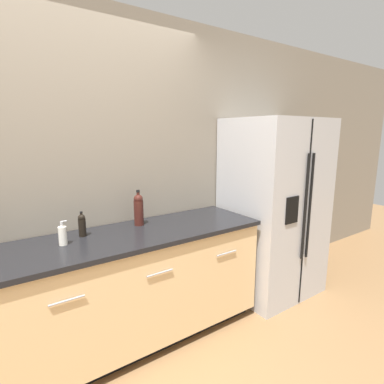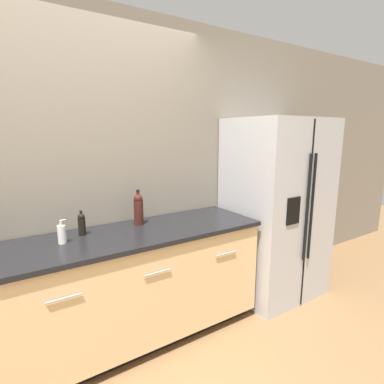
{
  "view_description": "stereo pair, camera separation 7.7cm",
  "coord_description": "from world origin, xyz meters",
  "px_view_note": "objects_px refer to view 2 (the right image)",
  "views": [
    {
      "loc": [
        -0.4,
        -1.31,
        1.64
      ],
      "look_at": [
        1.0,
        0.71,
        1.16
      ],
      "focal_mm": 28.0,
      "sensor_mm": 36.0,
      "label": 1
    },
    {
      "loc": [
        -0.33,
        -1.35,
        1.64
      ],
      "look_at": [
        1.0,
        0.71,
        1.16
      ],
      "focal_mm": 28.0,
      "sensor_mm": 36.0,
      "label": 2
    }
  ],
  "objects_px": {
    "wine_bottle": "(139,209)",
    "oil_bottle": "(82,224)",
    "refrigerator": "(276,209)",
    "soap_dispenser": "(62,234)"
  },
  "relations": [
    {
      "from": "refrigerator",
      "to": "oil_bottle",
      "type": "height_order",
      "value": "refrigerator"
    },
    {
      "from": "wine_bottle",
      "to": "soap_dispenser",
      "type": "xyz_separation_m",
      "value": [
        -0.61,
        -0.12,
        -0.07
      ]
    },
    {
      "from": "wine_bottle",
      "to": "oil_bottle",
      "type": "distance_m",
      "value": 0.45
    },
    {
      "from": "refrigerator",
      "to": "soap_dispenser",
      "type": "height_order",
      "value": "refrigerator"
    },
    {
      "from": "wine_bottle",
      "to": "oil_bottle",
      "type": "relative_size",
      "value": 1.57
    },
    {
      "from": "oil_bottle",
      "to": "wine_bottle",
      "type": "bearing_deg",
      "value": 2.02
    },
    {
      "from": "soap_dispenser",
      "to": "oil_bottle",
      "type": "distance_m",
      "value": 0.19
    },
    {
      "from": "refrigerator",
      "to": "wine_bottle",
      "type": "height_order",
      "value": "refrigerator"
    },
    {
      "from": "refrigerator",
      "to": "soap_dispenser",
      "type": "distance_m",
      "value": 2.0
    },
    {
      "from": "wine_bottle",
      "to": "oil_bottle",
      "type": "height_order",
      "value": "wine_bottle"
    }
  ]
}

